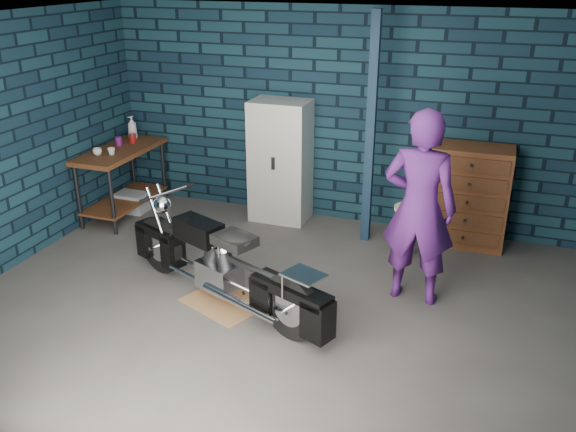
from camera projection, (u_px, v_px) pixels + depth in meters
name	position (u px, v px, depth m)	size (l,w,h in m)	color
ground	(266.00, 310.00, 5.98)	(6.00, 6.00, 0.00)	#504D4A
room_walls	(284.00, 106.00, 5.72)	(6.02, 5.01, 2.71)	black
support_post	(371.00, 132.00, 6.99)	(0.10, 0.10, 2.70)	#12263A
workbench	(123.00, 182.00, 8.08)	(0.60, 1.40, 0.91)	brown
drip_mat	(225.00, 302.00, 6.10)	(0.77, 0.58, 0.01)	#8E603E
motorcycle	(223.00, 258.00, 5.91)	(2.26, 0.61, 0.99)	black
person	(419.00, 208.00, 5.84)	(0.71, 0.47, 1.95)	#551E71
storage_bin	(132.00, 202.00, 8.30)	(0.41, 0.29, 0.26)	#999CA1
locker	(280.00, 161.00, 7.82)	(0.73, 0.52, 1.57)	silver
tool_chest	(468.00, 197.00, 7.17)	(0.90, 0.50, 1.21)	brown
shop_stool	(407.00, 231.00, 6.99)	(0.33, 0.33, 0.60)	beige
cup_a	(97.00, 152.00, 7.64)	(0.11, 0.11, 0.09)	beige
cup_b	(111.00, 151.00, 7.65)	(0.09, 0.09, 0.09)	beige
mug_purple	(119.00, 141.00, 8.02)	(0.09, 0.09, 0.12)	#631A6A
mug_red	(133.00, 138.00, 8.15)	(0.09, 0.09, 0.12)	maroon
bottle	(132.00, 128.00, 8.28)	(0.12, 0.12, 0.32)	#999CA1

